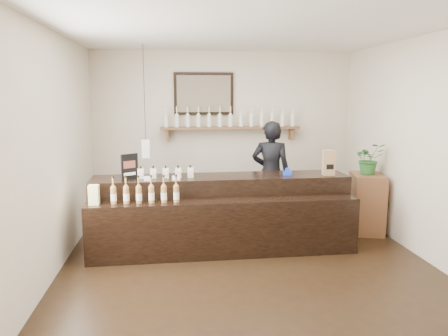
% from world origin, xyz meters
% --- Properties ---
extents(ground, '(5.00, 5.00, 0.00)m').
position_xyz_m(ground, '(0.00, 0.00, 0.00)').
color(ground, black).
rests_on(ground, ground).
extents(room_shell, '(5.00, 5.00, 5.00)m').
position_xyz_m(room_shell, '(0.00, 0.00, 1.70)').
color(room_shell, beige).
rests_on(room_shell, ground).
extents(back_wall_decor, '(2.66, 0.96, 1.69)m').
position_xyz_m(back_wall_decor, '(-0.14, 2.37, 1.75)').
color(back_wall_decor, brown).
rests_on(back_wall_decor, ground).
extents(counter, '(3.48, 0.99, 1.13)m').
position_xyz_m(counter, '(-0.25, 0.57, 0.46)').
color(counter, black).
rests_on(counter, ground).
extents(promo_sign, '(0.21, 0.15, 0.33)m').
position_xyz_m(promo_sign, '(-1.45, 0.61, 1.14)').
color(promo_sign, black).
rests_on(promo_sign, counter).
extents(paper_bag, '(0.17, 0.14, 0.35)m').
position_xyz_m(paper_bag, '(1.23, 0.60, 1.14)').
color(paper_bag, '#926646').
rests_on(paper_bag, counter).
extents(tape_dispenser, '(0.13, 0.06, 0.10)m').
position_xyz_m(tape_dispenser, '(0.67, 0.66, 1.01)').
color(tape_dispenser, blue).
rests_on(tape_dispenser, counter).
extents(side_cabinet, '(0.56, 0.69, 0.89)m').
position_xyz_m(side_cabinet, '(2.00, 1.01, 0.45)').
color(side_cabinet, brown).
rests_on(side_cabinet, ground).
extents(potted_plant, '(0.45, 0.39, 0.47)m').
position_xyz_m(potted_plant, '(2.00, 1.01, 1.13)').
color(potted_plant, '#29682B').
rests_on(potted_plant, side_cabinet).
extents(shopkeeper, '(0.79, 0.63, 1.88)m').
position_xyz_m(shopkeeper, '(0.64, 1.55, 0.94)').
color(shopkeeper, black).
rests_on(shopkeeper, ground).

